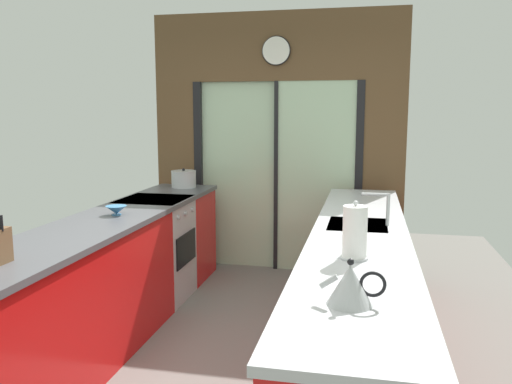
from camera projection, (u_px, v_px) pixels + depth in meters
ground_plane at (235, 337)px, 4.00m from camera, size 5.04×7.60×0.02m
back_wall_unit at (277, 127)px, 5.51m from camera, size 2.64×0.12×2.70m
left_counter_run at (92, 289)px, 3.67m from camera, size 0.62×3.80×0.92m
right_counter_run at (358, 300)px, 3.46m from camera, size 0.62×3.80×0.92m
sink_faucet at (383, 203)px, 3.57m from camera, size 0.19×0.02×0.22m
oven_range at (155, 249)px, 4.75m from camera, size 0.60×0.60×0.92m
mixing_bowl at (116, 210)px, 3.94m from camera, size 0.16×0.16×0.07m
stock_pot at (184, 179)px, 5.37m from camera, size 0.25×0.25×0.20m
kettle at (350, 285)px, 2.11m from camera, size 0.27×0.19×0.19m
soap_bottle at (355, 233)px, 2.91m from camera, size 0.06×0.06×0.24m
paper_towel_roll at (355, 233)px, 2.76m from camera, size 0.15×0.15×0.31m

